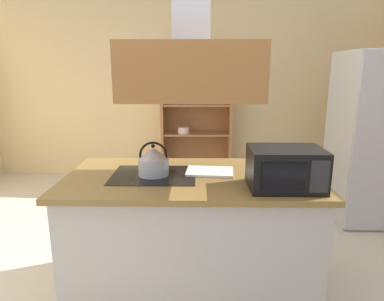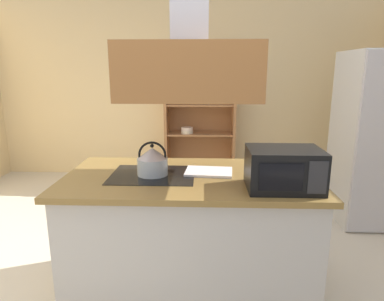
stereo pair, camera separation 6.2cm
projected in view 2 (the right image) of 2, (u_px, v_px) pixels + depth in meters
The scene contains 9 objects.
ground_plane at pixel (169, 288), 2.59m from camera, with size 7.80×7.80×0.00m, color beige.
wall_back at pixel (188, 89), 5.19m from camera, with size 6.00×0.12×2.70m, color beige.
kitchen_island at pixel (190, 232), 2.52m from camera, with size 1.80×0.97×0.90m.
range_hood at pixel (190, 54), 2.22m from camera, with size 0.90×0.70×1.25m.
refrigerator at pixel (384, 139), 3.58m from camera, with size 0.90×0.78×1.84m.
dish_cabinet at pixel (200, 129), 5.11m from camera, with size 1.05×0.40×1.75m.
kettle at pixel (152, 161), 2.40m from camera, with size 0.22×0.22×0.24m.
cutting_board at pixel (209, 172), 2.47m from camera, with size 0.34×0.24×0.02m, color white.
microwave at pixel (284, 169), 2.12m from camera, with size 0.46×0.35×0.26m.
Camera 2 is at (0.26, -2.26, 1.64)m, focal length 31.35 mm.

